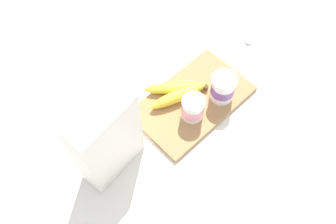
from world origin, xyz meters
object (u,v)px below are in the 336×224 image
(yogurt_cup_back, at_px, (193,108))
(banana_bunch, at_px, (177,92))
(cutting_board, at_px, (193,101))
(yogurt_cup_front, at_px, (223,88))
(spoon, at_px, (250,47))
(cereal_box, at_px, (107,141))

(yogurt_cup_back, distance_m, banana_bunch, 0.08)
(cutting_board, xyz_separation_m, yogurt_cup_front, (-0.07, 0.05, 0.05))
(yogurt_cup_back, height_order, spoon, yogurt_cup_back)
(yogurt_cup_front, relative_size, banana_bunch, 0.48)
(cutting_board, xyz_separation_m, spoon, (-0.29, -0.02, -0.00))
(spoon, bearing_deg, yogurt_cup_front, 17.07)
(yogurt_cup_back, height_order, banana_bunch, yogurt_cup_back)
(cutting_board, relative_size, cereal_box, 1.30)
(cutting_board, bearing_deg, banana_bunch, -63.06)
(banana_bunch, height_order, spoon, banana_bunch)
(cereal_box, xyz_separation_m, yogurt_cup_front, (-0.36, 0.06, -0.07))
(yogurt_cup_front, xyz_separation_m, spoon, (-0.22, -0.07, -0.06))
(yogurt_cup_back, relative_size, spoon, 0.72)
(cereal_box, xyz_separation_m, banana_bunch, (-0.27, -0.03, -0.10))
(yogurt_cup_front, xyz_separation_m, banana_bunch, (0.09, -0.10, -0.03))
(cereal_box, height_order, banana_bunch, cereal_box)
(yogurt_cup_front, bearing_deg, yogurt_cup_back, -7.83)
(cereal_box, distance_m, yogurt_cup_front, 0.38)
(yogurt_cup_back, bearing_deg, spoon, -170.94)
(yogurt_cup_back, bearing_deg, yogurt_cup_front, 172.17)
(banana_bunch, bearing_deg, cutting_board, 116.94)
(cutting_board, distance_m, yogurt_cup_back, 0.07)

